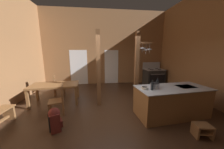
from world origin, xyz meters
name	(u,v)px	position (x,y,z in m)	size (l,w,h in m)	color
ground_plane	(113,114)	(0.00, 0.00, -0.05)	(7.94, 8.01, 0.10)	#382316
wall_back	(105,48)	(0.00, 3.67, 2.16)	(7.94, 0.14, 4.33)	#93663F
wall_right	(224,45)	(3.64, 0.00, 2.16)	(0.14, 8.01, 4.33)	#93663F
glazed_door_back_left	(79,68)	(-1.61, 3.60, 1.02)	(1.00, 0.01, 2.05)	white
glazed_panel_back_right	(111,67)	(0.36, 3.60, 1.02)	(0.84, 0.01, 2.05)	white
kitchen_island	(171,101)	(1.75, -0.34, 0.45)	(2.24, 1.16, 0.90)	brown
stove_range	(154,77)	(2.85, 3.00, 0.48)	(1.19, 0.88, 1.32)	#292929
support_post_with_pot_rack	(138,65)	(1.05, 0.81, 1.45)	(0.64, 0.24, 2.68)	brown
support_post_center	(99,69)	(-0.44, 0.64, 1.34)	(0.14, 0.14, 2.68)	brown
step_stool	(202,130)	(1.91, -1.31, 0.18)	(0.41, 0.34, 0.30)	brown
dining_table	(55,86)	(-2.11, 1.02, 0.65)	(1.77, 1.05, 0.74)	brown
ladderback_chair_near_window	(58,100)	(-1.73, 0.15, 0.45)	(0.54, 0.54, 0.95)	brown
ladderback_chair_by_post	(58,85)	(-2.31, 1.94, 0.45)	(0.53, 0.53, 0.95)	brown
backpack	(55,119)	(-1.55, -0.67, 0.31)	(0.37, 0.38, 0.60)	maroon
stockpot_on_counter	(154,86)	(1.16, -0.36, 0.98)	(0.32, 0.25, 0.16)	#A8AAB2
mixing_bowl_on_counter	(145,88)	(0.85, -0.39, 0.93)	(0.18, 0.18, 0.07)	silver
bottle_tall_on_counter	(152,86)	(1.02, -0.49, 1.01)	(0.07, 0.07, 0.29)	#1E2328
bottle_short_on_counter	(157,83)	(1.32, -0.22, 1.00)	(0.07, 0.07, 0.27)	#1E2328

